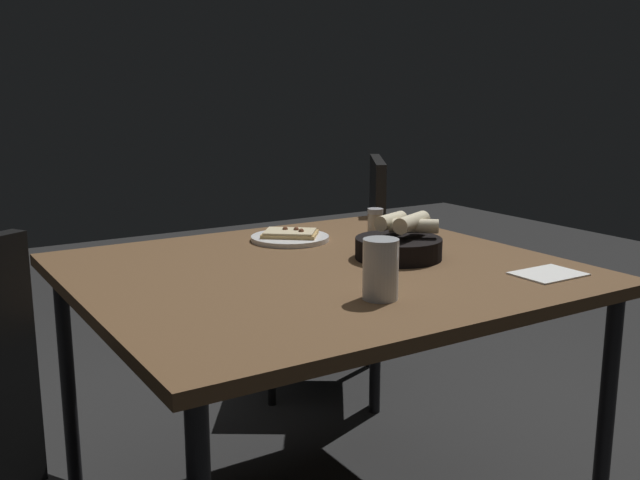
{
  "coord_description": "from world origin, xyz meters",
  "views": [
    {
      "loc": [
        0.93,
        1.48,
        1.15
      ],
      "look_at": [
        0.01,
        0.01,
        0.78
      ],
      "focal_mm": 40.41,
      "sensor_mm": 36.0,
      "label": 1
    }
  ],
  "objects_px": {
    "dining_table": "(320,287)",
    "pepper_shaker": "(375,224)",
    "bread_basket": "(399,244)",
    "beer_glass": "(381,273)",
    "chair_near": "(346,258)",
    "pizza_plate": "(290,237)"
  },
  "relations": [
    {
      "from": "dining_table",
      "to": "pepper_shaker",
      "type": "distance_m",
      "value": 0.41
    },
    {
      "from": "dining_table",
      "to": "bread_basket",
      "type": "bearing_deg",
      "value": 171.36
    },
    {
      "from": "beer_glass",
      "to": "chair_near",
      "type": "bearing_deg",
      "value": -120.61
    },
    {
      "from": "dining_table",
      "to": "beer_glass",
      "type": "bearing_deg",
      "value": 82.59
    },
    {
      "from": "beer_glass",
      "to": "chair_near",
      "type": "height_order",
      "value": "chair_near"
    },
    {
      "from": "bread_basket",
      "to": "chair_near",
      "type": "bearing_deg",
      "value": -114.55
    },
    {
      "from": "dining_table",
      "to": "pizza_plate",
      "type": "distance_m",
      "value": 0.33
    },
    {
      "from": "pizza_plate",
      "to": "beer_glass",
      "type": "bearing_deg",
      "value": 77.93
    },
    {
      "from": "pizza_plate",
      "to": "bread_basket",
      "type": "bearing_deg",
      "value": 110.74
    },
    {
      "from": "bread_basket",
      "to": "chair_near",
      "type": "height_order",
      "value": "chair_near"
    },
    {
      "from": "pepper_shaker",
      "to": "chair_near",
      "type": "height_order",
      "value": "chair_near"
    },
    {
      "from": "dining_table",
      "to": "bread_basket",
      "type": "xyz_separation_m",
      "value": [
        -0.22,
        0.03,
        0.09
      ]
    },
    {
      "from": "beer_glass",
      "to": "dining_table",
      "type": "bearing_deg",
      "value": -97.41
    },
    {
      "from": "pizza_plate",
      "to": "pepper_shaker",
      "type": "distance_m",
      "value": 0.26
    },
    {
      "from": "dining_table",
      "to": "bread_basket",
      "type": "height_order",
      "value": "bread_basket"
    },
    {
      "from": "pizza_plate",
      "to": "pepper_shaker",
      "type": "bearing_deg",
      "value": 159.25
    },
    {
      "from": "pizza_plate",
      "to": "pepper_shaker",
      "type": "relative_size",
      "value": 2.65
    },
    {
      "from": "dining_table",
      "to": "beer_glass",
      "type": "xyz_separation_m",
      "value": [
        0.04,
        0.3,
        0.11
      ]
    },
    {
      "from": "chair_near",
      "to": "beer_glass",
      "type": "bearing_deg",
      "value": 59.39
    },
    {
      "from": "bread_basket",
      "to": "pizza_plate",
      "type": "bearing_deg",
      "value": -69.26
    },
    {
      "from": "bread_basket",
      "to": "beer_glass",
      "type": "height_order",
      "value": "beer_glass"
    },
    {
      "from": "beer_glass",
      "to": "pepper_shaker",
      "type": "bearing_deg",
      "value": -125.35
    }
  ]
}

